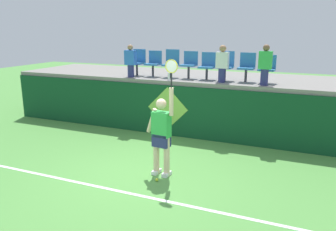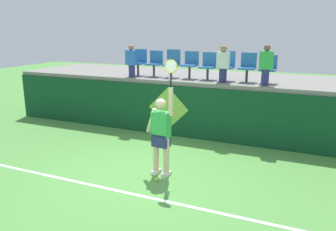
{
  "view_description": "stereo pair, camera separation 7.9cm",
  "coord_description": "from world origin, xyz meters",
  "px_view_note": "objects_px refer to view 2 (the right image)",
  "views": [
    {
      "loc": [
        3.22,
        -6.0,
        3.1
      ],
      "look_at": [
        0.19,
        1.05,
        1.13
      ],
      "focal_mm": 36.31,
      "sensor_mm": 36.0,
      "label": 1
    },
    {
      "loc": [
        3.29,
        -5.97,
        3.1
      ],
      "look_at": [
        0.19,
        1.05,
        1.13
      ],
      "focal_mm": 36.31,
      "sensor_mm": 36.0,
      "label": 2
    }
  ],
  "objects_px": {
    "stadium_chair_4": "(209,65)",
    "spectator_2": "(223,63)",
    "stadium_chair_3": "(190,63)",
    "stadium_chair_7": "(268,67)",
    "stadium_chair_2": "(172,62)",
    "tennis_ball": "(156,180)",
    "stadium_chair_6": "(248,66)",
    "tennis_player": "(161,133)",
    "stadium_chair_1": "(155,62)",
    "water_bottle": "(170,77)",
    "stadium_chair_5": "(227,64)",
    "spectator_0": "(266,65)",
    "spectator_1": "(132,61)",
    "stadium_chair_0": "(139,61)"
  },
  "relations": [
    {
      "from": "stadium_chair_0",
      "to": "stadium_chair_5",
      "type": "xyz_separation_m",
      "value": [
        2.88,
        0.0,
        -0.0
      ]
    },
    {
      "from": "stadium_chair_2",
      "to": "spectator_0",
      "type": "distance_m",
      "value": 2.92
    },
    {
      "from": "stadium_chair_3",
      "to": "spectator_1",
      "type": "distance_m",
      "value": 1.83
    },
    {
      "from": "tennis_ball",
      "to": "stadium_chair_1",
      "type": "bearing_deg",
      "value": 116.15
    },
    {
      "from": "tennis_ball",
      "to": "stadium_chair_6",
      "type": "xyz_separation_m",
      "value": [
        1.04,
        3.82,
        2.05
      ]
    },
    {
      "from": "stadium_chair_2",
      "to": "stadium_chair_0",
      "type": "bearing_deg",
      "value": -179.85
    },
    {
      "from": "stadium_chair_7",
      "to": "stadium_chair_2",
      "type": "bearing_deg",
      "value": 179.85
    },
    {
      "from": "stadium_chair_0",
      "to": "stadium_chair_2",
      "type": "xyz_separation_m",
      "value": [
        1.16,
        0.0,
        0.0
      ]
    },
    {
      "from": "stadium_chair_0",
      "to": "spectator_0",
      "type": "xyz_separation_m",
      "value": [
        4.05,
        -0.45,
        0.09
      ]
    },
    {
      "from": "spectator_1",
      "to": "tennis_player",
      "type": "bearing_deg",
      "value": -51.28
    },
    {
      "from": "water_bottle",
      "to": "stadium_chair_2",
      "type": "relative_size",
      "value": 0.26
    },
    {
      "from": "tennis_ball",
      "to": "stadium_chair_7",
      "type": "bearing_deg",
      "value": 67.24
    },
    {
      "from": "stadium_chair_3",
      "to": "stadium_chair_5",
      "type": "relative_size",
      "value": 0.96
    },
    {
      "from": "stadium_chair_2",
      "to": "stadium_chair_4",
      "type": "distance_m",
      "value": 1.17
    },
    {
      "from": "stadium_chair_6",
      "to": "spectator_1",
      "type": "height_order",
      "value": "spectator_1"
    },
    {
      "from": "stadium_chair_3",
      "to": "spectator_1",
      "type": "height_order",
      "value": "spectator_1"
    },
    {
      "from": "stadium_chair_5",
      "to": "water_bottle",
      "type": "bearing_deg",
      "value": -156.83
    },
    {
      "from": "stadium_chair_5",
      "to": "spectator_0",
      "type": "relative_size",
      "value": 0.78
    },
    {
      "from": "stadium_chair_1",
      "to": "water_bottle",
      "type": "bearing_deg",
      "value": -39.11
    },
    {
      "from": "stadium_chair_0",
      "to": "stadium_chair_7",
      "type": "xyz_separation_m",
      "value": [
        4.05,
        -0.0,
        -0.03
      ]
    },
    {
      "from": "stadium_chair_4",
      "to": "stadium_chair_2",
      "type": "bearing_deg",
      "value": 179.83
    },
    {
      "from": "spectator_1",
      "to": "stadium_chair_4",
      "type": "bearing_deg",
      "value": 11.48
    },
    {
      "from": "stadium_chair_0",
      "to": "tennis_player",
      "type": "bearing_deg",
      "value": -55.31
    },
    {
      "from": "tennis_player",
      "to": "tennis_ball",
      "type": "xyz_separation_m",
      "value": [
        0.04,
        -0.35,
        -0.92
      ]
    },
    {
      "from": "stadium_chair_2",
      "to": "stadium_chair_6",
      "type": "xyz_separation_m",
      "value": [
        2.32,
        -0.0,
        -0.01
      ]
    },
    {
      "from": "tennis_ball",
      "to": "stadium_chair_6",
      "type": "bearing_deg",
      "value": 74.76
    },
    {
      "from": "stadium_chair_1",
      "to": "spectator_1",
      "type": "bearing_deg",
      "value": -140.38
    },
    {
      "from": "stadium_chair_4",
      "to": "spectator_2",
      "type": "height_order",
      "value": "spectator_2"
    },
    {
      "from": "spectator_0",
      "to": "spectator_2",
      "type": "relative_size",
      "value": 1.04
    },
    {
      "from": "water_bottle",
      "to": "tennis_ball",
      "type": "bearing_deg",
      "value": -71.16
    },
    {
      "from": "stadium_chair_3",
      "to": "stadium_chair_7",
      "type": "relative_size",
      "value": 1.06
    },
    {
      "from": "stadium_chair_6",
      "to": "stadium_chair_1",
      "type": "bearing_deg",
      "value": -179.96
    },
    {
      "from": "stadium_chair_0",
      "to": "stadium_chair_1",
      "type": "xyz_separation_m",
      "value": [
        0.57,
        -0.0,
        -0.02
      ]
    },
    {
      "from": "tennis_ball",
      "to": "stadium_chair_1",
      "type": "distance_m",
      "value": 4.72
    },
    {
      "from": "stadium_chair_5",
      "to": "spectator_0",
      "type": "distance_m",
      "value": 1.26
    },
    {
      "from": "stadium_chair_0",
      "to": "stadium_chair_3",
      "type": "distance_m",
      "value": 1.77
    },
    {
      "from": "stadium_chair_0",
      "to": "water_bottle",
      "type": "bearing_deg",
      "value": -25.38
    },
    {
      "from": "tennis_ball",
      "to": "spectator_1",
      "type": "relative_size",
      "value": 0.07
    },
    {
      "from": "stadium_chair_5",
      "to": "stadium_chair_6",
      "type": "bearing_deg",
      "value": -0.28
    },
    {
      "from": "stadium_chair_2",
      "to": "stadium_chair_6",
      "type": "relative_size",
      "value": 1.04
    },
    {
      "from": "stadium_chair_6",
      "to": "spectator_2",
      "type": "bearing_deg",
      "value": -147.09
    },
    {
      "from": "tennis_player",
      "to": "stadium_chair_2",
      "type": "bearing_deg",
      "value": 109.63
    },
    {
      "from": "tennis_player",
      "to": "stadium_chair_0",
      "type": "relative_size",
      "value": 3.02
    },
    {
      "from": "tennis_ball",
      "to": "spectator_1",
      "type": "height_order",
      "value": "spectator_1"
    },
    {
      "from": "stadium_chair_4",
      "to": "spectator_2",
      "type": "distance_m",
      "value": 0.68
    },
    {
      "from": "stadium_chair_4",
      "to": "stadium_chair_5",
      "type": "relative_size",
      "value": 0.94
    },
    {
      "from": "water_bottle",
      "to": "stadium_chair_5",
      "type": "bearing_deg",
      "value": 23.17
    },
    {
      "from": "stadium_chair_0",
      "to": "stadium_chair_5",
      "type": "relative_size",
      "value": 0.99
    },
    {
      "from": "stadium_chair_4",
      "to": "spectator_2",
      "type": "bearing_deg",
      "value": -36.19
    },
    {
      "from": "stadium_chair_2",
      "to": "stadium_chair_4",
      "type": "relative_size",
      "value": 1.07
    }
  ]
}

